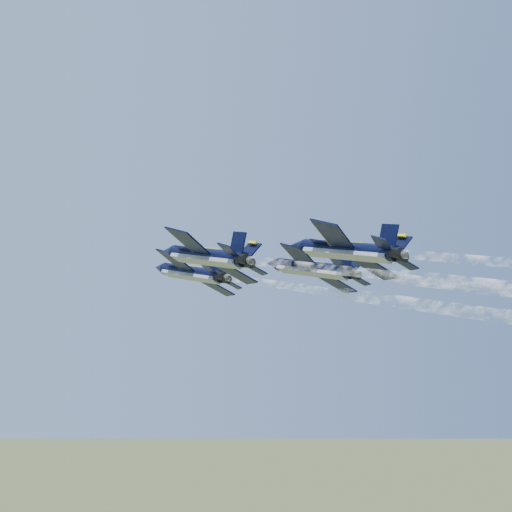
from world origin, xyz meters
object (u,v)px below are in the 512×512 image
object	(u,v)px
jet_lead	(190,273)
jet_right	(311,269)
jet_slot	(345,250)
jet_left	(205,256)

from	to	relation	value
jet_lead	jet_right	bearing A→B (deg)	-58.84
jet_lead	jet_slot	world-z (taller)	same
jet_left	jet_right	size ratio (longest dim) A/B	1.00
jet_left	jet_slot	distance (m)	15.23
jet_left	jet_slot	world-z (taller)	same
jet_left	jet_slot	xyz separation A→B (m)	(12.31, -8.97, 0.00)
jet_right	jet_slot	xyz separation A→B (m)	(-2.79, -15.51, 0.00)
jet_slot	jet_lead	bearing A→B (deg)	89.00
jet_lead	jet_right	world-z (taller)	same
jet_right	jet_slot	bearing A→B (deg)	-123.09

